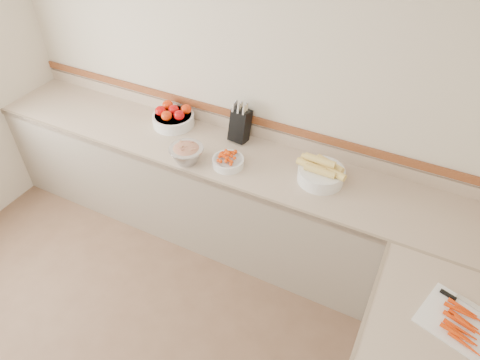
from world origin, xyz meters
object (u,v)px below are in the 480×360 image
at_px(tomato_bowl, 173,117).
at_px(cherry_tomato_bowl, 228,161).
at_px(cutting_board, 462,324).
at_px(corn_bowl, 321,172).
at_px(rhubarb_bowl, 187,153).
at_px(knife_block, 240,124).

distance_m(tomato_bowl, cherry_tomato_bowl, 0.71).
height_order(tomato_bowl, cutting_board, tomato_bowl).
xyz_separation_m(cherry_tomato_bowl, corn_bowl, (0.66, 0.14, 0.03)).
bearing_deg(cutting_board, cherry_tomato_bowl, 159.94).
bearing_deg(tomato_bowl, rhubarb_bowl, -45.48).
xyz_separation_m(knife_block, cherry_tomato_bowl, (0.07, -0.34, -0.09)).
height_order(knife_block, rhubarb_bowl, knife_block).
xyz_separation_m(tomato_bowl, rhubarb_bowl, (0.36, -0.37, 0.00)).
height_order(cherry_tomato_bowl, rhubarb_bowl, rhubarb_bowl).
relative_size(tomato_bowl, cutting_board, 0.74).
relative_size(corn_bowl, cutting_board, 0.78).
xyz_separation_m(cherry_tomato_bowl, rhubarb_bowl, (-0.29, -0.09, 0.03)).
xyz_separation_m(knife_block, tomato_bowl, (-0.58, -0.06, -0.07)).
height_order(corn_bowl, cutting_board, corn_bowl).
bearing_deg(tomato_bowl, cutting_board, -20.85).
relative_size(tomato_bowl, corn_bowl, 0.95).
bearing_deg(tomato_bowl, corn_bowl, -5.71).
xyz_separation_m(knife_block, cutting_board, (1.73, -0.94, -0.12)).
distance_m(knife_block, cutting_board, 1.98).
xyz_separation_m(knife_block, rhubarb_bowl, (-0.22, -0.43, -0.06)).
bearing_deg(cutting_board, knife_block, 151.42).
distance_m(cherry_tomato_bowl, corn_bowl, 0.67).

